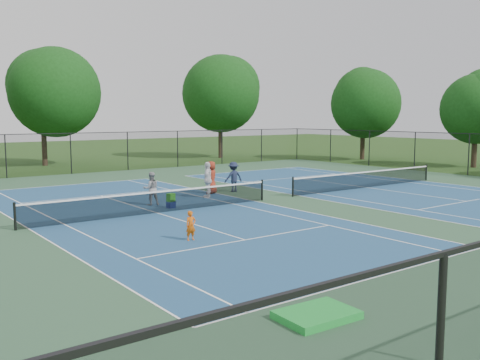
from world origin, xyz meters
TOP-DOWN VIEW (x-y plane):
  - ground at (0.00, 0.00)m, footprint 140.00×140.00m
  - court_pad at (0.00, 0.00)m, footprint 36.00×36.00m
  - tennis_court_left at (-7.00, 0.00)m, footprint 12.00×23.83m
  - tennis_court_right at (7.00, 0.00)m, footprint 12.00×23.83m
  - perimeter_fence at (0.00, 0.00)m, footprint 36.08×36.08m
  - tree_back_b at (-4.00, 26.00)m, footprint 7.60×7.60m
  - tree_back_d at (13.00, 24.00)m, footprint 7.80×7.80m
  - tree_side_e at (23.00, 14.00)m, footprint 6.60×6.60m
  - tree_side_f at (24.00, 3.00)m, footprint 5.80×5.80m
  - child_player at (-8.52, -5.31)m, footprint 0.39×0.27m
  - instructor at (-6.21, 2.07)m, footprint 0.89×0.76m
  - bystander_a at (-2.72, 2.45)m, footprint 1.11×1.11m
  - bystander_b at (-0.38, 3.38)m, footprint 1.14×0.72m
  - bystander_c at (-1.76, 3.53)m, footprint 1.04×0.91m
  - ball_crate at (-5.85, 0.81)m, footprint 0.42×0.36m
  - ball_hopper at (-5.85, 0.81)m, footprint 0.40×0.35m
  - green_tarp at (-10.14, -13.02)m, footprint 1.69×1.23m

SIDE VIEW (x-z plane):
  - ground at x=0.00m, z-range 0.00..0.00m
  - court_pad at x=0.00m, z-range 0.00..0.01m
  - green_tarp at x=-10.14m, z-range 0.01..0.17m
  - tennis_court_left at x=-7.00m, z-range -0.44..0.63m
  - tennis_court_right at x=7.00m, z-range -0.44..0.63m
  - ball_crate at x=-5.85m, z-range 0.00..0.31m
  - ball_hopper at x=-5.85m, z-range 0.31..0.69m
  - child_player at x=-8.52m, z-range 0.00..1.04m
  - instructor at x=-6.21m, z-range 0.00..1.61m
  - bystander_b at x=-0.38m, z-range 0.00..1.70m
  - bystander_c at x=-1.76m, z-range 0.00..1.79m
  - bystander_a at x=-2.72m, z-range 0.00..1.89m
  - perimeter_fence at x=0.00m, z-range 0.09..3.11m
  - tree_side_f at x=24.00m, z-range 1.19..9.31m
  - tree_side_e at x=23.00m, z-range 1.37..10.25m
  - tree_back_b at x=-4.00m, z-range 1.58..11.61m
  - tree_back_d at x=13.00m, z-range 1.64..12.01m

